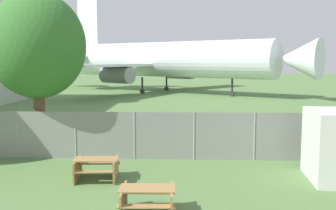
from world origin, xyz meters
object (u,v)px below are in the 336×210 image
airplane (161,60)px  picnic_bench_open_grass (97,167)px  picnic_bench_near_cabin (147,198)px  tree_left_of_cabin (37,46)px

airplane → picnic_bench_open_grass: airplane is taller
picnic_bench_near_cabin → tree_left_of_cabin: tree_left_of_cabin is taller
picnic_bench_near_cabin → tree_left_of_cabin: (-5.43, 6.72, 4.36)m
picnic_bench_open_grass → tree_left_of_cabin: 6.57m
picnic_bench_near_cabin → picnic_bench_open_grass: size_ratio=0.95×
picnic_bench_open_grass → tree_left_of_cabin: size_ratio=0.23×
picnic_bench_near_cabin → picnic_bench_open_grass: same height
airplane → tree_left_of_cabin: airplane is taller
picnic_bench_open_grass → tree_left_of_cabin: bearing=132.7°
picnic_bench_near_cabin → picnic_bench_open_grass: bearing=124.0°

